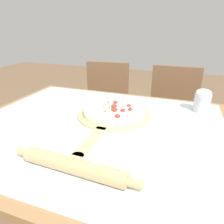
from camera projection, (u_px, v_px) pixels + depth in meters
dining_table at (96, 145)px, 0.96m from camera, size 1.21×1.00×0.75m
towel_cloth at (95, 125)px, 0.92m from camera, size 1.13×0.92×0.00m
pizza_peel at (112, 116)px, 0.99m from camera, size 0.37×0.59×0.01m
pizza at (114, 111)px, 1.01m from camera, size 0.31×0.31×0.04m
rolling_pin at (74, 166)px, 0.61m from camera, size 0.44×0.07×0.05m
chair_left at (105, 106)px, 1.81m from camera, size 0.44×0.44×0.89m
chair_right at (171, 114)px, 1.63m from camera, size 0.40×0.40×0.89m
flour_cup at (202, 100)px, 1.04m from camera, size 0.08×0.08×0.12m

